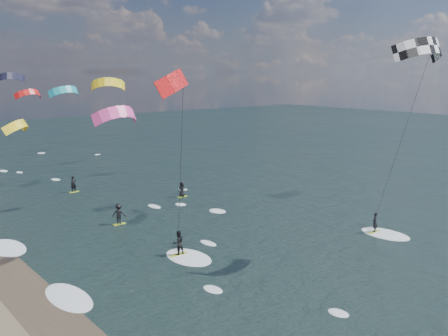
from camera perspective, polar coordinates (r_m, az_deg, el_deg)
kitesurfer_near_a at (r=35.84m, az=21.54°, el=8.06°), size 7.64×8.35×15.55m
kitesurfer_near_b at (r=29.49m, az=-4.63°, el=3.10°), size 6.88×9.37×13.72m
far_kitesurfers at (r=48.41m, az=-11.10°, el=-3.68°), size 10.89×14.62×1.84m
bg_kite_field at (r=69.32m, az=-23.29°, el=8.65°), size 11.99×75.56×6.69m
shoreline_surf at (r=31.01m, az=-18.06°, el=-14.28°), size 2.40×79.40×0.11m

